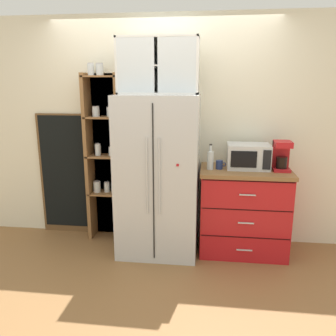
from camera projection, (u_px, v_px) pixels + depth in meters
name	position (u px, v px, depth m)	size (l,w,h in m)	color
ground_plane	(159.00, 248.00, 3.88)	(10.56, 10.56, 0.00)	olive
wall_back_cream	(164.00, 131.00, 3.96)	(4.87, 0.10, 2.55)	silver
refrigerator	(159.00, 175.00, 3.68)	(0.84, 0.72, 1.71)	silver
pantry_shelf_column	(106.00, 154.00, 4.00)	(0.45, 0.28, 2.03)	brown
counter_cabinet	(243.00, 211.00, 3.72)	(0.95, 0.60, 0.93)	red
microwave	(248.00, 156.00, 3.62)	(0.44, 0.33, 0.26)	silver
coffee_maker	(281.00, 155.00, 3.54)	(0.17, 0.20, 0.31)	red
mug_navy	(219.00, 165.00, 3.61)	(0.11, 0.07, 0.09)	navy
bottle_clear	(210.00, 158.00, 3.58)	(0.07, 0.07, 0.27)	silver
upper_cabinet	(159.00, 66.00, 3.45)	(0.81, 0.32, 0.55)	silver
chalkboard_menu	(64.00, 174.00, 4.16)	(0.60, 0.04, 1.47)	brown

